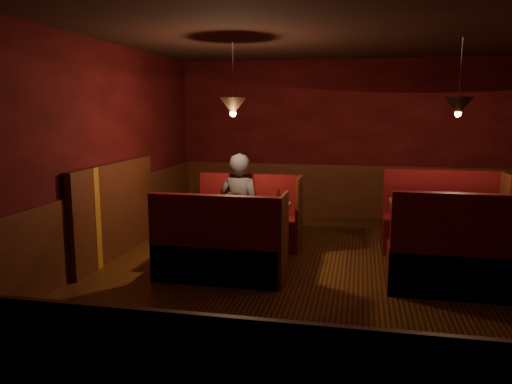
% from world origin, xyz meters
% --- Properties ---
extents(room, '(6.02, 7.02, 2.92)m').
position_xyz_m(room, '(-0.28, 0.05, 1.05)').
color(room, black).
rests_on(room, ground).
extents(main_table, '(1.41, 0.86, 0.99)m').
position_xyz_m(main_table, '(-1.26, 0.52, 0.58)').
color(main_table, '#542D16').
rests_on(main_table, ground).
extents(main_bench_far, '(1.55, 0.56, 1.06)m').
position_xyz_m(main_bench_far, '(-1.24, 1.32, 0.34)').
color(main_bench_far, '#430E0E').
rests_on(main_bench_far, ground).
extents(main_bench_near, '(1.55, 0.56, 1.06)m').
position_xyz_m(main_bench_near, '(-1.24, -0.29, 0.34)').
color(main_bench_near, '#430E0E').
rests_on(main_bench_near, ground).
extents(second_table, '(1.47, 0.94, 0.83)m').
position_xyz_m(second_table, '(1.47, 0.71, 0.61)').
color(second_table, '#542D16').
rests_on(second_table, ground).
extents(second_bench_far, '(1.62, 0.61, 1.16)m').
position_xyz_m(second_bench_far, '(1.51, 1.58, 0.37)').
color(second_bench_far, '#430E0E').
rests_on(second_bench_far, ground).
extents(second_bench_near, '(1.62, 0.61, 1.16)m').
position_xyz_m(second_bench_near, '(1.51, -0.17, 0.37)').
color(second_bench_near, '#430E0E').
rests_on(second_bench_near, ground).
extents(diner_a, '(0.70, 0.53, 1.74)m').
position_xyz_m(diner_a, '(-1.37, 1.22, 0.87)').
color(diner_a, '#302F35').
rests_on(diner_a, ground).
extents(diner_b, '(0.74, 0.61, 1.40)m').
position_xyz_m(diner_b, '(-1.09, -0.16, 0.70)').
color(diner_b, black).
rests_on(diner_b, ground).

